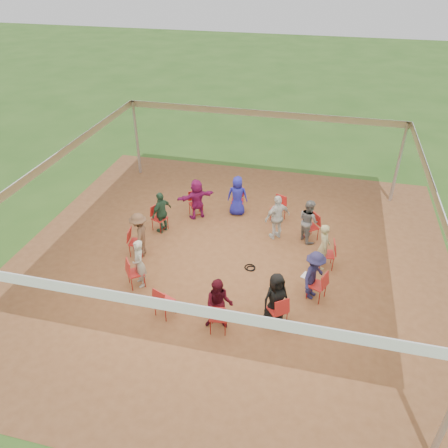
% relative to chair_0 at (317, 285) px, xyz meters
% --- Properties ---
extents(ground, '(80.00, 80.00, 0.00)m').
position_rel_chair_0_xyz_m(ground, '(-2.63, 1.09, -0.45)').
color(ground, '#2E561A').
rests_on(ground, ground).
extents(dirt_patch, '(13.00, 13.00, 0.00)m').
position_rel_chair_0_xyz_m(dirt_patch, '(-2.63, 1.09, -0.44)').
color(dirt_patch, brown).
rests_on(dirt_patch, ground).
extents(tent, '(10.33, 10.33, 3.00)m').
position_rel_chair_0_xyz_m(tent, '(-2.63, 1.09, 1.92)').
color(tent, '#B2B2B7').
rests_on(tent, ground).
extents(chair_0, '(0.57, 0.56, 0.90)m').
position_rel_chair_0_xyz_m(chair_0, '(0.00, 0.00, 0.00)').
color(chair_0, '#B31F1C').
rests_on(chair_0, ground).
extents(chair_1, '(0.49, 0.47, 0.90)m').
position_rel_chair_0_xyz_m(chair_1, '(0.19, 1.46, 0.00)').
color(chair_1, '#B31F1C').
rests_on(chair_1, ground).
extents(chair_2, '(0.60, 0.60, 0.90)m').
position_rel_chair_0_xyz_m(chair_2, '(-0.37, 2.82, 0.00)').
color(chair_2, '#B31F1C').
rests_on(chair_2, ground).
extents(chair_3, '(0.56, 0.57, 0.90)m').
position_rel_chair_0_xyz_m(chair_3, '(-1.54, 3.72, 0.00)').
color(chair_3, '#B31F1C').
rests_on(chair_3, ground).
extents(chair_4, '(0.47, 0.49, 0.90)m').
position_rel_chair_0_xyz_m(chair_4, '(-3.00, 3.91, 0.00)').
color(chair_4, '#B31F1C').
rests_on(chair_4, ground).
extents(chair_5, '(0.60, 0.60, 0.90)m').
position_rel_chair_0_xyz_m(chair_5, '(-4.36, 3.35, 0.00)').
color(chair_5, '#B31F1C').
rests_on(chair_5, ground).
extents(chair_6, '(0.57, 0.56, 0.90)m').
position_rel_chair_0_xyz_m(chair_6, '(-5.26, 2.18, 0.00)').
color(chair_6, '#B31F1C').
rests_on(chair_6, ground).
extents(chair_7, '(0.49, 0.47, 0.90)m').
position_rel_chair_0_xyz_m(chair_7, '(-5.45, 0.72, 0.00)').
color(chair_7, '#B31F1C').
rests_on(chair_7, ground).
extents(chair_8, '(0.60, 0.60, 0.90)m').
position_rel_chair_0_xyz_m(chair_8, '(-4.89, -0.64, 0.00)').
color(chair_8, '#B31F1C').
rests_on(chair_8, ground).
extents(chair_9, '(0.56, 0.57, 0.90)m').
position_rel_chair_0_xyz_m(chair_9, '(-3.72, -1.54, 0.00)').
color(chair_9, '#B31F1C').
rests_on(chair_9, ground).
extents(chair_10, '(0.47, 0.49, 0.90)m').
position_rel_chair_0_xyz_m(chair_10, '(-2.26, -1.73, 0.00)').
color(chair_10, '#B31F1C').
rests_on(chair_10, ground).
extents(chair_11, '(0.60, 0.60, 0.90)m').
position_rel_chair_0_xyz_m(chair_11, '(-0.90, -1.17, 0.00)').
color(chair_11, '#B31F1C').
rests_on(chair_11, ground).
extents(person_seated_0, '(0.78, 1.04, 1.44)m').
position_rel_chair_0_xyz_m(person_seated_0, '(-0.11, 0.05, 0.28)').
color(person_seated_0, '#221F45').
rests_on(person_seated_0, ground).
extents(person_seated_1, '(0.41, 0.57, 1.44)m').
position_rel_chair_0_xyz_m(person_seated_1, '(0.07, 1.45, 0.28)').
color(person_seated_1, tan).
rests_on(person_seated_1, ground).
extents(person_seated_2, '(0.75, 0.80, 1.44)m').
position_rel_chair_0_xyz_m(person_seated_2, '(-0.47, 2.75, 0.28)').
color(person_seated_2, slate).
rests_on(person_seated_2, ground).
extents(person_seated_3, '(0.75, 0.48, 1.44)m').
position_rel_chair_0_xyz_m(person_seated_3, '(-2.99, 3.79, 0.28)').
color(person_seated_3, '#1D1F94').
rests_on(person_seated_3, ground).
extents(person_seated_4, '(1.37, 1.21, 1.44)m').
position_rel_chair_0_xyz_m(person_seated_4, '(-4.29, 3.25, 0.28)').
color(person_seated_4, '#831658').
rests_on(person_seated_4, ground).
extents(person_seated_5, '(0.72, 0.95, 1.44)m').
position_rel_chair_0_xyz_m(person_seated_5, '(-5.15, 2.13, 0.28)').
color(person_seated_5, '#254530').
rests_on(person_seated_5, ground).
extents(person_seated_6, '(0.58, 0.98, 1.44)m').
position_rel_chair_0_xyz_m(person_seated_6, '(-5.33, 0.73, 0.28)').
color(person_seated_6, brown).
rests_on(person_seated_6, ground).
extents(person_seated_7, '(0.59, 0.63, 1.44)m').
position_rel_chair_0_xyz_m(person_seated_7, '(-4.79, -0.57, 0.28)').
color(person_seated_7, '#A4A393').
rests_on(person_seated_7, ground).
extents(person_seated_8, '(0.75, 0.49, 1.44)m').
position_rel_chair_0_xyz_m(person_seated_8, '(-2.27, -1.61, 0.28)').
color(person_seated_8, '#450B17').
rests_on(person_seated_8, ground).
extents(person_seated_9, '(0.80, 0.74, 1.44)m').
position_rel_chair_0_xyz_m(person_seated_9, '(-0.97, -1.07, 0.28)').
color(person_seated_9, black).
rests_on(person_seated_9, ground).
extents(standing_person, '(0.98, 0.93, 1.53)m').
position_rel_chair_0_xyz_m(standing_person, '(-1.44, 2.64, 0.32)').
color(standing_person, silver).
rests_on(standing_person, ground).
extents(cable_coil, '(0.43, 0.43, 0.03)m').
position_rel_chair_0_xyz_m(cable_coil, '(-1.95, 0.84, -0.43)').
color(cable_coil, black).
rests_on(cable_coil, ground).
extents(laptop, '(0.33, 0.36, 0.20)m').
position_rel_chair_0_xyz_m(laptop, '(-0.26, 0.11, 0.22)').
color(laptop, '#B7B7BC').
rests_on(laptop, ground).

